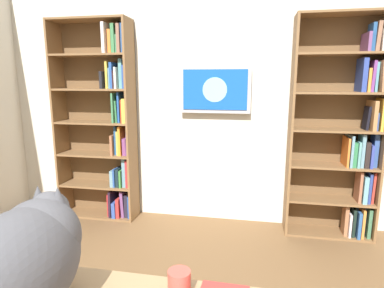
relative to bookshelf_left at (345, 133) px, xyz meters
name	(u,v)px	position (x,y,z in m)	size (l,w,h in m)	color
wall_back	(210,93)	(1.29, -0.17, 0.35)	(4.52, 0.06, 2.70)	silver
bookshelf_left	(345,133)	(0.00, 0.00, 0.00)	(0.81, 0.28, 2.06)	brown
bookshelf_right	(105,124)	(2.39, 0.00, 0.03)	(0.84, 0.28, 2.08)	brown
wall_mounted_tv	(215,90)	(1.23, -0.08, 0.39)	(0.71, 0.07, 0.47)	#B7B7BC
cat	(25,257)	(1.53, 2.35, -0.07)	(0.31, 0.62, 0.38)	#4C4C51
coffee_mug	(179,284)	(1.07, 2.19, -0.21)	(0.08, 0.08, 0.10)	#D84C3F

